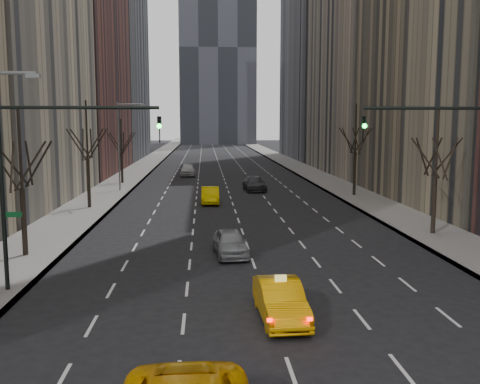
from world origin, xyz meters
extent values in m
cube|color=slate|center=(-12.25, 70.00, 0.07)|extent=(4.50, 320.00, 0.15)
cube|color=slate|center=(12.25, 70.00, 0.07)|extent=(4.50, 320.00, 0.15)
cube|color=brown|center=(-21.50, 66.00, 22.00)|extent=(14.00, 28.00, 44.00)
cube|color=slate|center=(-21.50, 96.00, 30.00)|extent=(14.00, 30.00, 60.00)
cube|color=slate|center=(21.50, 95.00, 29.00)|extent=(14.00, 30.00, 58.00)
cylinder|color=black|center=(-12.00, 18.00, 1.93)|extent=(0.28, 0.28, 3.57)
cylinder|color=black|center=(-12.00, 18.00, 5.84)|extent=(0.16, 0.16, 4.25)
cylinder|color=black|center=(-11.85, 18.85, 4.95)|extent=(0.42, 1.80, 2.52)
cylinder|color=black|center=(-11.19, 18.29, 4.95)|extent=(1.74, 0.72, 2.52)
cylinder|color=black|center=(-11.34, 17.45, 4.95)|extent=(1.46, 1.25, 2.52)
cylinder|color=black|center=(-12.15, 17.15, 4.95)|extent=(0.42, 1.80, 2.52)
cylinder|color=black|center=(-12.81, 17.71, 4.95)|extent=(1.74, 0.72, 2.52)
cylinder|color=black|center=(-12.66, 18.55, 4.95)|extent=(1.46, 1.25, 2.52)
cylinder|color=black|center=(-12.00, 34.00, 2.15)|extent=(0.28, 0.28, 3.99)
cylinder|color=black|center=(-12.00, 34.00, 6.52)|extent=(0.16, 0.16, 4.75)
cylinder|color=black|center=(-11.85, 34.85, 5.37)|extent=(0.42, 1.80, 2.52)
cylinder|color=black|center=(-11.19, 34.29, 5.37)|extent=(1.74, 0.72, 2.52)
cylinder|color=black|center=(-11.34, 33.45, 5.37)|extent=(1.46, 1.25, 2.52)
cylinder|color=black|center=(-12.15, 33.15, 5.37)|extent=(0.42, 1.80, 2.52)
cylinder|color=black|center=(-12.81, 33.71, 5.37)|extent=(1.74, 0.72, 2.52)
cylinder|color=black|center=(-12.66, 34.55, 5.37)|extent=(1.46, 1.25, 2.52)
cylinder|color=black|center=(-12.00, 52.00, 1.83)|extent=(0.28, 0.28, 3.36)
cylinder|color=black|center=(-12.00, 52.00, 5.51)|extent=(0.16, 0.16, 4.00)
cylinder|color=black|center=(-11.85, 52.85, 4.74)|extent=(0.42, 1.80, 2.52)
cylinder|color=black|center=(-11.19, 52.29, 4.74)|extent=(1.74, 0.72, 2.52)
cylinder|color=black|center=(-11.34, 51.45, 4.74)|extent=(1.46, 1.25, 2.52)
cylinder|color=black|center=(-12.15, 51.15, 4.74)|extent=(0.42, 1.80, 2.52)
cylinder|color=black|center=(-12.81, 51.71, 4.74)|extent=(1.74, 0.72, 2.52)
cylinder|color=black|center=(-12.66, 52.55, 4.74)|extent=(1.46, 1.25, 2.52)
cylinder|color=black|center=(12.00, 22.00, 1.93)|extent=(0.28, 0.28, 3.57)
cylinder|color=black|center=(12.00, 22.00, 5.84)|extent=(0.16, 0.16, 4.25)
cylinder|color=black|center=(12.15, 22.85, 4.95)|extent=(0.42, 1.80, 2.52)
cylinder|color=black|center=(12.81, 22.29, 4.95)|extent=(1.74, 0.72, 2.52)
cylinder|color=black|center=(12.66, 21.45, 4.95)|extent=(1.46, 1.25, 2.52)
cylinder|color=black|center=(11.85, 21.15, 4.95)|extent=(0.42, 1.80, 2.52)
cylinder|color=black|center=(11.19, 21.71, 4.95)|extent=(1.74, 0.72, 2.52)
cylinder|color=black|center=(11.34, 22.55, 4.95)|extent=(1.46, 1.25, 2.52)
cylinder|color=black|center=(12.00, 40.00, 2.15)|extent=(0.28, 0.28, 3.99)
cylinder|color=black|center=(12.00, 40.00, 6.52)|extent=(0.16, 0.16, 4.75)
cylinder|color=black|center=(12.15, 40.85, 5.37)|extent=(0.42, 1.80, 2.52)
cylinder|color=black|center=(12.81, 40.29, 5.37)|extent=(1.74, 0.72, 2.52)
cylinder|color=black|center=(12.66, 39.45, 5.37)|extent=(1.46, 1.25, 2.52)
cylinder|color=black|center=(11.85, 39.15, 5.37)|extent=(0.42, 1.80, 2.52)
cylinder|color=black|center=(11.19, 39.71, 5.37)|extent=(1.74, 0.72, 2.52)
cylinder|color=black|center=(11.34, 40.55, 5.37)|extent=(1.46, 1.25, 2.52)
cylinder|color=black|center=(-10.80, 12.00, 4.15)|extent=(0.18, 0.18, 8.00)
cylinder|color=black|center=(-7.55, 12.00, 7.75)|extent=(6.50, 0.14, 0.14)
imported|color=black|center=(-4.30, 12.00, 6.85)|extent=(0.18, 0.22, 1.10)
sphere|color=#0CFF33|center=(-4.30, 11.82, 7.00)|extent=(0.20, 0.20, 0.20)
cube|color=#0C5926|center=(-10.40, 12.00, 3.35)|extent=(0.70, 0.04, 0.22)
cylinder|color=black|center=(7.55, 12.00, 7.75)|extent=(6.50, 0.14, 0.14)
imported|color=black|center=(4.30, 12.00, 6.85)|extent=(0.18, 0.22, 1.10)
sphere|color=#0CFF33|center=(4.30, 11.82, 7.00)|extent=(0.20, 0.20, 0.20)
cube|color=slate|center=(-8.70, 10.00, 8.85)|extent=(0.50, 0.22, 0.15)
cylinder|color=slate|center=(-11.20, 45.00, 4.65)|extent=(0.16, 0.16, 9.00)
cylinder|color=slate|center=(-9.90, 45.00, 8.95)|extent=(2.60, 0.14, 0.14)
cube|color=slate|center=(-8.70, 45.00, 8.85)|extent=(0.50, 0.22, 0.15)
imported|color=#E89C04|center=(0.28, 8.23, 0.71)|extent=(1.71, 4.40, 1.43)
imported|color=gray|center=(-1.10, 17.76, 0.70)|extent=(1.99, 4.23, 1.40)
imported|color=yellow|center=(-1.97, 36.44, 0.72)|extent=(1.56, 4.41, 1.45)
imported|color=#2E2E33|center=(2.74, 44.99, 0.73)|extent=(2.33, 5.15, 1.46)
imported|color=silver|center=(-4.68, 60.86, 0.82)|extent=(1.98, 4.84, 1.64)
camera|label=1|loc=(-2.45, -10.44, 7.18)|focal=40.00mm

